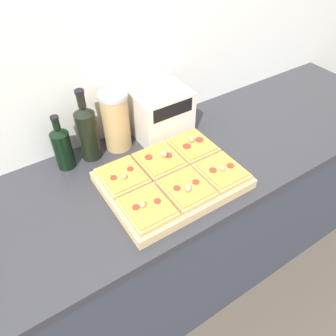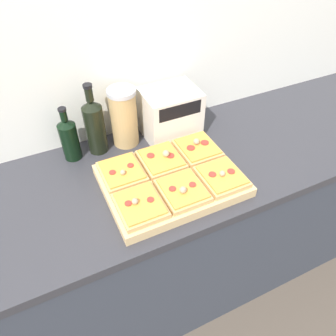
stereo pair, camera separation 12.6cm
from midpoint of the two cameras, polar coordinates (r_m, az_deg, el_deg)
The scene contains 14 objects.
ground_plane at distance 1.97m, azimuth 3.09°, elevation -26.06°, with size 12.00×12.00×0.00m, color #4C4238.
wall_back at distance 1.43m, azimuth -11.61°, elevation 17.66°, with size 6.00×0.06×2.50m.
kitchen_counter at distance 1.69m, azimuth -2.77°, elevation -11.77°, with size 2.63×0.67×0.92m.
cutting_board at distance 1.26m, azimuth -2.09°, elevation -2.24°, with size 0.51×0.39×0.04m, color tan.
pizza_slice_back_left at distance 1.25m, azimuth -10.84°, elevation -1.53°, with size 0.16×0.18×0.05m.
pizza_slice_back_center at distance 1.30m, azimuth -4.27°, elevation 1.27°, with size 0.16×0.18×0.06m.
pizza_slice_back_right at distance 1.37m, azimuth 1.73°, elevation 3.79°, with size 0.16×0.18×0.05m.
pizza_slice_front_left at distance 1.13m, azimuth -6.84°, elevation -7.04°, with size 0.16×0.18×0.05m.
pizza_slice_front_center at distance 1.18m, azimuth 0.24°, elevation -3.74°, with size 0.16×0.18×0.05m.
pizza_slice_front_right at distance 1.26m, azimuth 6.55°, elevation -0.71°, with size 0.16×0.18×0.05m.
olive_oil_bottle at distance 1.38m, azimuth -20.44°, elevation 3.35°, with size 0.07×0.07×0.24m.
wine_bottle at distance 1.37m, azimuth -16.44°, elevation 6.01°, with size 0.08×0.08×0.31m.
grain_jar_tall at distance 1.40m, azimuth -11.64°, elevation 7.92°, with size 0.12×0.12×0.26m.
toaster_oven at distance 1.46m, azimuth -3.69°, elevation 9.31°, with size 0.26×0.19×0.22m.
Camera 1 is at (-0.53, -0.51, 1.84)m, focal length 35.00 mm.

